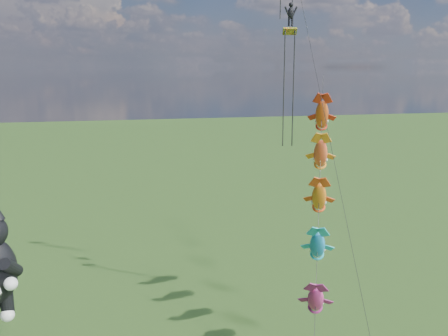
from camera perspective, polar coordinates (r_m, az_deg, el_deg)
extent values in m
sphere|color=white|center=(27.29, -23.19, -12.07)|extent=(0.67, 0.67, 0.67)
sphere|color=white|center=(29.16, -23.50, -15.15)|extent=(0.72, 0.72, 0.72)
cylinder|color=black|center=(30.81, 10.74, -5.51)|extent=(6.39, 14.51, 16.72)
ellipsoid|color=#D83377|center=(28.90, 10.43, -14.51)|extent=(1.80, 2.61, 2.53)
ellipsoid|color=blue|center=(30.03, 10.63, -8.65)|extent=(1.80, 2.61, 2.53)
ellipsoid|color=orange|center=(31.45, 10.82, -3.26)|extent=(1.80, 2.61, 2.53)
ellipsoid|color=red|center=(33.13, 10.98, 1.61)|extent=(1.80, 2.61, 2.53)
ellipsoid|color=orange|center=(35.03, 11.13, 5.99)|extent=(1.80, 2.61, 2.53)
cylinder|color=black|center=(31.24, 11.82, 4.02)|extent=(0.30, 17.09, 26.67)
cube|color=#108C15|center=(35.88, 7.52, 15.25)|extent=(1.01, 0.60, 0.52)
cylinder|color=black|center=(35.72, 6.84, 8.73)|extent=(0.08, 0.08, 8.16)
cylinder|color=black|center=(35.95, 7.86, 8.72)|extent=(0.08, 0.08, 8.16)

